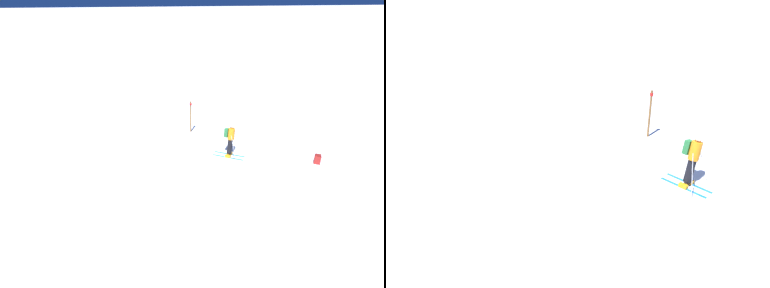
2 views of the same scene
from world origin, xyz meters
The scene contains 3 objects.
ground_plane centered at (0.00, 0.00, 0.00)m, with size 300.00×300.00×0.00m, color white.
skier centered at (-0.06, -0.08, 0.93)m, with size 1.43×1.61×1.71m.
trail_marker centered at (2.99, 1.48, 1.05)m, with size 0.13×0.13×1.91m.
Camera 2 is at (-10.64, 0.82, 6.55)m, focal length 35.00 mm.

